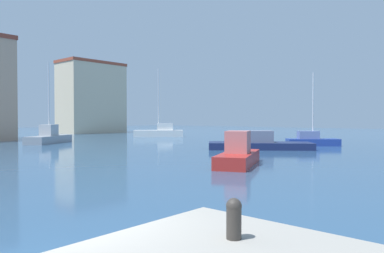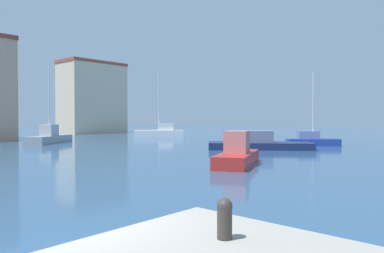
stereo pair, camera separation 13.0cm
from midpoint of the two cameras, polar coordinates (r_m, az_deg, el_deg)
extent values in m
plane|color=#2D5175|center=(30.61, -13.15, -3.54)|extent=(160.00, 160.00, 0.00)
cylinder|color=#38332D|center=(4.64, 5.89, -14.57)|extent=(0.18, 0.18, 0.40)
sphere|color=#38332D|center=(4.59, 5.90, -12.15)|extent=(0.19, 0.19, 0.19)
cube|color=#233D93|center=(35.95, 18.33, -2.34)|extent=(4.23, 4.55, 0.65)
cube|color=#6E7DB1|center=(35.78, 17.67, -1.25)|extent=(2.00, 2.08, 0.73)
cylinder|color=silver|center=(35.90, 18.36, 3.08)|extent=(0.12, 0.12, 6.14)
cube|color=#B22823|center=(20.23, 7.20, -5.00)|extent=(5.53, 3.71, 0.67)
cube|color=#C4716E|center=(20.05, 7.15, -2.39)|extent=(1.77, 1.67, 1.19)
cube|color=gray|center=(40.62, -21.13, -1.87)|extent=(6.28, 5.12, 0.78)
cube|color=#ADB0B5|center=(40.55, -21.17, -0.51)|extent=(2.04, 1.96, 1.15)
cylinder|color=silver|center=(40.62, -21.18, 4.00)|extent=(0.12, 0.12, 7.55)
cube|color=#19234C|center=(30.99, 10.59, -2.95)|extent=(7.36, 8.36, 0.57)
cube|color=slate|center=(30.90, 9.85, -1.53)|extent=(3.25, 3.39, 0.97)
cube|color=white|center=(51.42, -5.07, -1.08)|extent=(6.23, 6.12, 0.92)
cube|color=silver|center=(51.38, -4.06, -0.02)|extent=(2.44, 2.42, 0.97)
cylinder|color=silver|center=(51.45, -5.08, 4.22)|extent=(0.12, 0.12, 8.60)
cube|color=beige|center=(67.39, -15.12, 4.12)|extent=(10.65, 6.17, 11.95)
cube|color=#9E4733|center=(67.99, -15.15, 9.37)|extent=(10.86, 6.29, 0.50)
camera|label=1|loc=(0.06, -89.89, 0.00)|focal=34.43mm
camera|label=2|loc=(0.06, 90.11, 0.00)|focal=34.43mm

